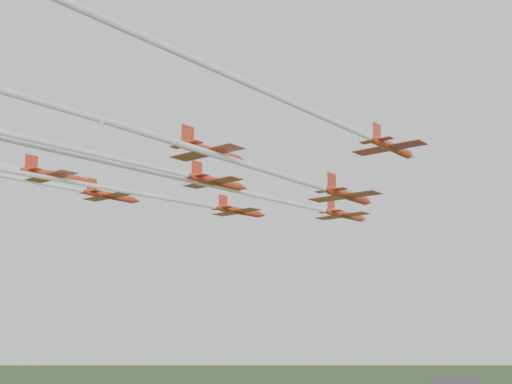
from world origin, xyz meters
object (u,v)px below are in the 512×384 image
(jet_row3_mid, at_px, (155,168))
(jet_row3_right, at_px, (297,105))
(jet_row2_right, at_px, (307,183))
(jet_row2_left, at_px, (172,199))
(jet_row4_right, at_px, (144,132))
(jet_lead, at_px, (274,199))
(jet_row3_left, at_px, (36,182))

(jet_row3_mid, bearing_deg, jet_row3_right, -11.15)
(jet_row2_right, height_order, jet_row3_right, jet_row3_right)
(jet_row2_left, xyz_separation_m, jet_row4_right, (11.54, -31.74, 0.03))
(jet_row2_left, height_order, jet_row3_mid, jet_row3_mid)
(jet_lead, distance_m, jet_row4_right, 39.57)
(jet_row3_right, xyz_separation_m, jet_row4_right, (-15.00, -1.33, -1.64))
(jet_lead, distance_m, jet_row2_right, 18.27)
(jet_row4_right, bearing_deg, jet_row3_left, 161.92)
(jet_lead, height_order, jet_row4_right, jet_lead)
(jet_lead, relative_size, jet_row3_mid, 1.43)
(jet_lead, height_order, jet_row3_right, jet_row3_right)
(jet_row2_right, height_order, jet_row4_right, jet_row4_right)
(jet_row2_left, relative_size, jet_row4_right, 1.17)
(jet_row3_left, height_order, jet_row3_mid, jet_row3_left)
(jet_row3_left, height_order, jet_row4_right, jet_row3_left)
(jet_lead, bearing_deg, jet_row4_right, -68.52)
(jet_row3_left, distance_m, jet_row3_mid, 22.55)
(jet_lead, height_order, jet_row2_right, jet_lead)
(jet_lead, distance_m, jet_row3_right, 40.57)
(jet_lead, height_order, jet_row2_left, jet_lead)
(jet_lead, distance_m, jet_row3_mid, 24.47)
(jet_row3_right, bearing_deg, jet_row4_right, -154.95)
(jet_row3_right, relative_size, jet_row4_right, 1.48)
(jet_lead, relative_size, jet_row2_left, 1.29)
(jet_row3_left, xyz_separation_m, jet_row3_mid, (21.52, -6.63, -1.09))
(jet_row3_left, distance_m, jet_row3_right, 48.60)
(jet_row2_right, relative_size, jet_row3_mid, 1.03)
(jet_row2_left, bearing_deg, jet_row3_left, -126.68)
(jet_row4_right, bearing_deg, jet_row2_left, 131.05)
(jet_lead, distance_m, jet_row2_left, 15.11)
(jet_row3_mid, bearing_deg, jet_row4_right, -43.73)
(jet_row2_right, xyz_separation_m, jet_row3_left, (-38.83, -0.58, 2.68))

